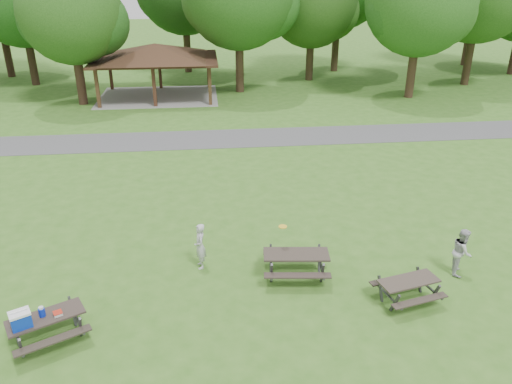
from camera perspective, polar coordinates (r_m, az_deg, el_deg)
The scene contains 12 objects.
ground at distance 15.18m, azimuth -2.21°, elevation -10.97°, with size 160.00×160.00×0.00m, color #34631C.
asphalt_path at distance 27.77m, azimuth -4.24°, elevation 6.09°, with size 120.00×3.20×0.02m, color #444447.
pavilion at distance 36.92m, azimuth -11.45°, elevation 15.24°, with size 8.60×7.01×3.76m.
tree_row_d at distance 35.92m, azimuth -20.27°, elevation 18.40°, with size 6.93×6.60×9.27m.
tree_row_f at distance 41.88m, azimuth 6.55°, elevation 20.47°, with size 7.35×7.00×9.55m.
tree_row_g at distance 37.48m, azimuth 18.39°, elevation 19.72°, with size 7.77×7.40×10.25m.
picnic_table_near at distance 13.94m, azimuth -23.62°, elevation -13.33°, with size 2.32×2.16×1.28m.
picnic_table_middle at distance 15.39m, azimuth 4.61°, elevation -7.65°, with size 2.14×1.79×0.86m.
picnic_table_far at distance 15.00m, azimuth 17.00°, elevation -10.15°, with size 1.99×1.74×0.74m.
frisbee_in_flight at distance 15.30m, azimuth 3.08°, elevation -3.97°, with size 0.33×0.33×0.02m.
frisbee_thrower at distance 15.84m, azimuth -6.41°, elevation -6.17°, with size 0.55×0.36×1.52m, color #AFAFB2.
frisbee_catcher at distance 16.72m, azimuth 22.48°, elevation -6.30°, with size 0.75×0.58×1.53m, color #B0B0B3.
Camera 1 is at (-0.72, -12.31, 8.86)m, focal length 35.00 mm.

